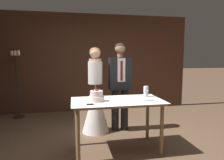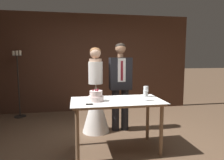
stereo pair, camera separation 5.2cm
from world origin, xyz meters
The scene contains 10 objects.
ground_plane centered at (0.00, 0.00, 0.00)m, with size 40.00×40.00×0.00m, color brown.
wall_back centered at (0.00, 2.49, 1.32)m, with size 5.29×0.12×2.64m, color #472B1E.
cake_table centered at (0.06, -0.06, 0.72)m, with size 1.43×0.77×0.82m.
tiered_cake centered at (-0.27, -0.06, 0.89)m, with size 0.24×0.24×0.18m.
cake_knife centered at (-0.32, -0.30, 0.83)m, with size 0.40×0.06×0.02m.
wine_glass_near centered at (0.59, 0.11, 0.95)m, with size 0.08×0.08×0.18m.
wine_glass_middle centered at (0.49, -0.16, 0.93)m, with size 0.08×0.08×0.16m.
bride centered at (-0.19, 0.81, 0.62)m, with size 0.54×0.54×1.68m.
groom centered at (0.30, 0.81, 0.99)m, with size 0.43×0.25×1.76m.
candle_stand centered at (-1.96, 2.11, 0.83)m, with size 0.28×0.28×1.65m.
Camera 2 is at (-0.57, -3.06, 1.50)m, focal length 32.00 mm.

